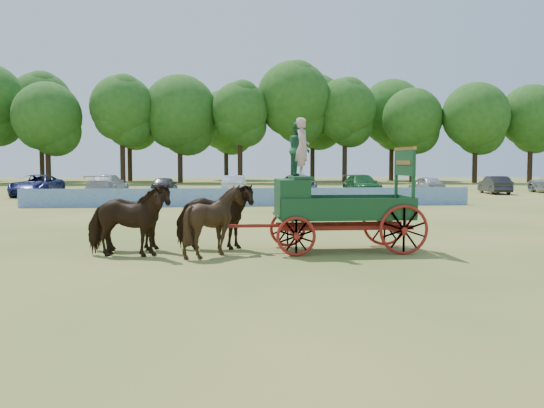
{
  "coord_description": "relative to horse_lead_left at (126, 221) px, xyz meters",
  "views": [
    {
      "loc": [
        -3.1,
        -16.84,
        2.58
      ],
      "look_at": [
        -1.36,
        1.29,
        1.3
      ],
      "focal_mm": 40.0,
      "sensor_mm": 36.0,
      "label": 1
    }
  ],
  "objects": [
    {
      "name": "horse_lead_right",
      "position": [
        0.0,
        1.1,
        0.0
      ],
      "size": [
        2.34,
        1.15,
        1.94
      ],
      "primitive_type": "imported",
      "rotation": [
        0.0,
        0.0,
        1.62
      ],
      "color": "#311D0D",
      "rests_on": "ground"
    },
    {
      "name": "parked_cars",
      "position": [
        7.18,
        30.35,
        -0.21
      ],
      "size": [
        57.25,
        7.15,
        1.6
      ],
      "color": "silver",
      "rests_on": "ground"
    },
    {
      "name": "horse_wheel_left",
      "position": [
        2.4,
        -0.0,
        0.0
      ],
      "size": [
        1.83,
        1.65,
        1.94
      ],
      "primitive_type": "imported",
      "rotation": [
        0.0,
        0.0,
        1.61
      ],
      "color": "#311D0D",
      "rests_on": "ground"
    },
    {
      "name": "sponsor_banner",
      "position": [
        4.49,
        18.26,
        -0.45
      ],
      "size": [
        26.0,
        0.08,
        1.05
      ],
      "primitive_type": "cube",
      "color": "#1E4BA2",
      "rests_on": "ground"
    },
    {
      "name": "ground",
      "position": [
        5.49,
        0.26,
        -0.97
      ],
      "size": [
        160.0,
        160.0,
        0.0
      ],
      "primitive_type": "plane",
      "color": "tan",
      "rests_on": "ground"
    },
    {
      "name": "horse_lead_left",
      "position": [
        0.0,
        0.0,
        0.0
      ],
      "size": [
        2.45,
        1.46,
        1.94
      ],
      "primitive_type": "imported",
      "rotation": [
        0.0,
        0.0,
        1.38
      ],
      "color": "#311D0D",
      "rests_on": "ground"
    },
    {
      "name": "farm_dray",
      "position": [
        5.35,
        0.57,
        0.7
      ],
      "size": [
        6.0,
        2.0,
        3.79
      ],
      "color": "#A92B10",
      "rests_on": "ground"
    },
    {
      "name": "horse_wheel_right",
      "position": [
        2.4,
        1.1,
        0.0
      ],
      "size": [
        2.35,
        1.18,
        1.94
      ],
      "primitive_type": "imported",
      "rotation": [
        0.0,
        0.0,
        1.51
      ],
      "color": "#311D0D",
      "rests_on": "ground"
    },
    {
      "name": "treeline",
      "position": [
        -1.44,
        60.49,
        8.12
      ],
      "size": [
        87.27,
        23.43,
        14.87
      ],
      "color": "#382314",
      "rests_on": "ground"
    }
  ]
}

